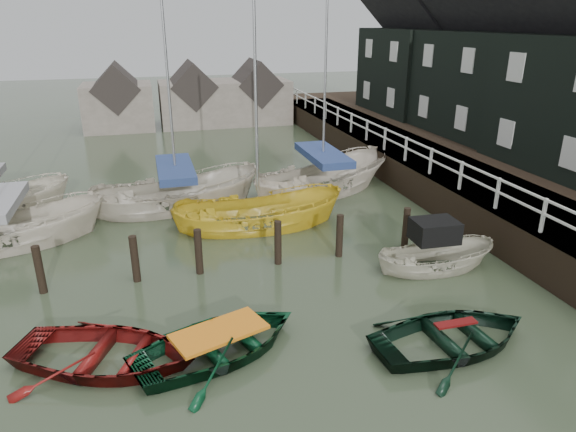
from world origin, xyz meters
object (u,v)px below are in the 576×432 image
object	(u,v)px
sailboat_c	(259,225)
rowboat_green	(220,353)
sailboat_b	(178,205)
rowboat_dkgreen	(453,346)
sailboat_d	(322,190)
rowboat_red	(107,364)
motorboat	(434,265)
sailboat_a	(6,243)

from	to	relation	value
sailboat_c	rowboat_green	bearing A→B (deg)	164.12
rowboat_green	sailboat_b	world-z (taller)	sailboat_b
rowboat_dkgreen	sailboat_c	xyz separation A→B (m)	(-2.73, 8.43, 0.01)
rowboat_dkgreen	sailboat_b	world-z (taller)	sailboat_b
rowboat_green	sailboat_d	xyz separation A→B (m)	(6.05, 10.44, 0.06)
rowboat_red	sailboat_c	xyz separation A→B (m)	(4.95, 7.00, 0.01)
rowboat_dkgreen	sailboat_b	size ratio (longest dim) A/B	0.33
rowboat_red	motorboat	bearing A→B (deg)	-52.90
rowboat_red	rowboat_green	bearing A→B (deg)	-72.38
sailboat_b	rowboat_green	bearing A→B (deg)	172.57
rowboat_red	sailboat_c	size ratio (longest dim) A/B	0.36
rowboat_green	sailboat_a	bearing A→B (deg)	18.06
rowboat_green	sailboat_a	world-z (taller)	sailboat_a
sailboat_d	sailboat_a	bearing A→B (deg)	80.19
motorboat	sailboat_b	xyz separation A→B (m)	(-7.05, 7.63, -0.06)
rowboat_red	rowboat_green	xyz separation A→B (m)	(2.46, -0.27, 0.00)
rowboat_dkgreen	motorboat	size ratio (longest dim) A/B	1.05
sailboat_a	sailboat_b	bearing A→B (deg)	-79.57
rowboat_green	sailboat_d	size ratio (longest dim) A/B	0.33
sailboat_d	sailboat_b	bearing A→B (deg)	71.36
motorboat	sailboat_a	distance (m)	13.98
rowboat_red	motorboat	world-z (taller)	motorboat
motorboat	sailboat_c	size ratio (longest dim) A/B	0.33
rowboat_red	sailboat_c	bearing A→B (deg)	-11.41
sailboat_d	motorboat	bearing A→B (deg)	163.91
rowboat_red	sailboat_d	bearing A→B (deg)	-16.07
rowboat_red	sailboat_d	xyz separation A→B (m)	(8.51, 10.17, 0.06)
sailboat_a	sailboat_d	bearing A→B (deg)	-88.41
rowboat_red	sailboat_c	distance (m)	8.57
rowboat_dkgreen	motorboat	xyz separation A→B (m)	(1.64, 3.63, 0.12)
rowboat_green	rowboat_red	bearing A→B (deg)	64.32
rowboat_green	sailboat_d	world-z (taller)	sailboat_d
rowboat_green	sailboat_c	bearing A→B (deg)	-38.38
motorboat	rowboat_green	bearing A→B (deg)	112.50
rowboat_dkgreen	sailboat_d	world-z (taller)	sailboat_d
motorboat	sailboat_b	distance (m)	10.39
sailboat_b	sailboat_c	size ratio (longest dim) A/B	1.07
sailboat_b	sailboat_a	bearing A→B (deg)	102.34
motorboat	sailboat_b	world-z (taller)	sailboat_b
motorboat	sailboat_b	bearing A→B (deg)	45.53
rowboat_red	sailboat_d	distance (m)	13.26
sailboat_c	sailboat_d	xyz separation A→B (m)	(3.56, 3.17, 0.05)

